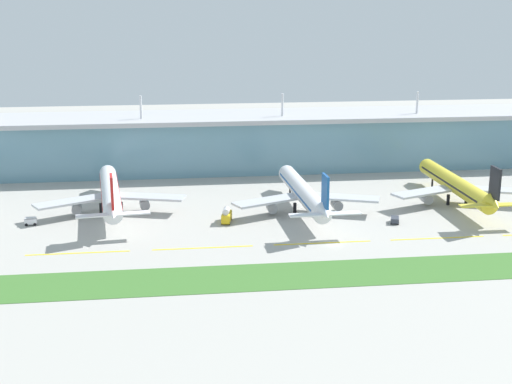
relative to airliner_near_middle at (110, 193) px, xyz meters
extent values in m
plane|color=#A8A59E|center=(64.92, -40.46, -6.45)|extent=(600.00, 600.00, 0.00)
cube|color=#6693A8|center=(64.92, 57.64, 3.93)|extent=(280.00, 28.00, 20.76)
cube|color=#B2B2B7|center=(64.92, 57.64, 15.21)|extent=(288.00, 34.00, 1.80)
cylinder|color=silver|center=(8.92, 52.04, 20.61)|extent=(0.90, 0.90, 9.00)
cylinder|color=silver|center=(64.92, 52.04, 20.61)|extent=(0.90, 0.90, 9.00)
cylinder|color=silver|center=(120.92, 52.04, 20.61)|extent=(0.90, 0.90, 9.00)
cylinder|color=white|center=(-0.16, 1.51, 0.05)|extent=(11.58, 55.09, 5.80)
cone|color=white|center=(-3.28, 30.74, 0.05)|extent=(5.90, 4.56, 5.51)
cone|color=white|center=(3.06, -28.71, 1.25)|extent=(5.61, 7.11, 5.72)
cube|color=red|center=(2.96, -27.71, 7.70)|extent=(1.37, 6.44, 9.50)
cube|color=white|center=(-2.46, -28.79, 1.05)|extent=(10.28, 4.24, 0.36)
cube|color=white|center=(8.48, -27.63, 1.05)|extent=(10.28, 4.24, 0.36)
cube|color=#B7BABF|center=(-11.62, -4.16, -1.26)|extent=(24.38, 17.30, 0.70)
cylinder|color=gray|center=(-10.58, -2.60, -4.05)|extent=(3.66, 4.81, 3.20)
cube|color=#B7BABF|center=(12.24, -1.61, -1.26)|extent=(24.94, 13.12, 0.70)
cylinder|color=gray|center=(10.89, -0.31, -4.05)|extent=(3.66, 4.81, 3.20)
cylinder|color=black|center=(-2.34, 21.94, -4.65)|extent=(0.70, 0.70, 3.60)
cylinder|color=black|center=(-3.03, -1.81, -4.65)|extent=(1.10, 1.10, 3.60)
cylinder|color=black|center=(3.34, -1.13, -4.65)|extent=(1.10, 1.10, 3.60)
cube|color=red|center=(-0.16, 1.51, 0.45)|extent=(11.04, 49.65, 0.60)
cylinder|color=white|center=(62.37, -6.16, 0.05)|extent=(7.48, 53.66, 5.80)
cone|color=white|center=(61.47, 22.58, 0.05)|extent=(5.63, 4.17, 5.51)
cone|color=white|center=(63.31, -35.90, 1.25)|extent=(5.14, 6.78, 5.72)
cube|color=#19519E|center=(63.28, -34.90, 7.70)|extent=(0.90, 6.42, 9.50)
cube|color=white|center=(57.79, -35.57, 1.05)|extent=(10.10, 3.51, 0.36)
cube|color=white|center=(68.79, -35.22, 1.05)|extent=(10.10, 3.51, 0.36)
cube|color=#B7BABF|center=(50.52, -10.96, -1.26)|extent=(24.70, 15.91, 0.70)
cylinder|color=gray|center=(51.67, -9.48, -4.05)|extent=(3.34, 4.60, 3.20)
cube|color=#B7BABF|center=(74.51, -10.20, -1.26)|extent=(24.87, 14.67, 0.70)
cylinder|color=gray|center=(73.26, -8.80, -4.05)|extent=(3.34, 4.60, 3.20)
cylinder|color=black|center=(61.74, 13.90, -4.65)|extent=(0.70, 0.70, 3.60)
cylinder|color=black|center=(59.27, -9.26, -4.65)|extent=(1.10, 1.10, 3.60)
cylinder|color=black|center=(65.67, -9.06, -4.65)|extent=(1.10, 1.10, 3.60)
cube|color=#19519E|center=(62.37, -6.16, 0.45)|extent=(7.35, 48.32, 0.60)
cylinder|color=yellow|center=(115.86, -2.50, 0.05)|extent=(6.24, 54.73, 5.80)
cone|color=yellow|center=(116.10, 26.84, 0.05)|extent=(5.54, 4.04, 5.51)
cone|color=yellow|center=(115.61, -32.84, 1.25)|extent=(4.98, 6.67, 5.72)
cube|color=black|center=(115.62, -31.84, 7.70)|extent=(0.75, 6.41, 9.50)
cube|color=yellow|center=(110.12, -32.30, 1.05)|extent=(10.03, 3.28, 0.36)
cube|color=yellow|center=(121.11, -32.39, 1.05)|extent=(10.03, 3.28, 0.36)
cube|color=#B7BABF|center=(103.82, -6.83, -1.26)|extent=(24.82, 15.13, 0.70)
cylinder|color=gray|center=(105.03, -5.40, -4.05)|extent=(3.24, 4.53, 3.20)
cube|color=#B7BABF|center=(127.82, -7.03, -1.26)|extent=(24.78, 15.46, 0.70)
cylinder|color=gray|center=(126.63, -5.57, -4.05)|extent=(3.24, 4.53, 3.20)
cylinder|color=black|center=(116.02, 18.00, -4.65)|extent=(0.70, 0.70, 3.60)
cylinder|color=black|center=(112.63, -5.48, -4.65)|extent=(1.10, 1.10, 3.60)
cylinder|color=black|center=(119.03, -5.53, -4.65)|extent=(1.10, 1.10, 3.60)
cube|color=black|center=(115.86, -2.50, 0.45)|extent=(6.24, 49.26, 0.60)
cube|color=yellow|center=(-6.08, -38.93, -6.43)|extent=(28.00, 0.70, 0.04)
cube|color=yellow|center=(27.92, -38.93, -6.43)|extent=(28.00, 0.70, 0.04)
cube|color=yellow|center=(61.92, -38.93, -6.43)|extent=(28.00, 0.70, 0.04)
cube|color=yellow|center=(95.92, -38.93, -6.43)|extent=(28.00, 0.70, 0.04)
cube|color=#3D702D|center=(64.92, -62.34, -6.40)|extent=(300.00, 18.00, 0.10)
cube|color=silver|center=(-23.45, -11.31, -5.20)|extent=(3.72, 2.05, 1.60)
cube|color=silver|center=(-23.45, -11.31, -4.05)|extent=(3.36, 2.03, 0.16)
cylinder|color=black|center=(-24.65, -12.21, -6.00)|extent=(0.92, 0.41, 0.90)
cylinder|color=black|center=(-24.76, -10.59, -6.00)|extent=(0.92, 0.41, 0.90)
cylinder|color=black|center=(-22.13, -12.03, -6.00)|extent=(0.92, 0.41, 0.90)
cylinder|color=black|center=(-22.25, -10.41, -6.00)|extent=(0.92, 0.41, 0.90)
cube|color=gold|center=(36.57, -15.80, -4.70)|extent=(3.97, 7.57, 2.60)
cylinder|color=silver|center=(36.41, -16.58, -2.50)|extent=(2.75, 4.32, 2.00)
cylinder|color=black|center=(35.92, -13.10, -6.00)|extent=(0.52, 0.95, 0.90)
cylinder|color=black|center=(38.21, -13.56, -6.00)|extent=(0.52, 0.95, 0.90)
cylinder|color=black|center=(34.93, -18.04, -6.00)|extent=(0.52, 0.95, 0.90)
cylinder|color=black|center=(37.22, -18.50, -6.00)|extent=(0.52, 0.95, 0.90)
cube|color=#333842|center=(88.30, -23.11, -5.30)|extent=(3.64, 4.92, 1.40)
cylinder|color=black|center=(87.75, -21.31, -6.00)|extent=(0.61, 0.96, 0.90)
cylinder|color=black|center=(89.80, -21.98, -6.00)|extent=(0.61, 0.96, 0.90)
cylinder|color=black|center=(86.80, -24.24, -6.00)|extent=(0.61, 0.96, 0.90)
cylinder|color=black|center=(88.86, -24.91, -6.00)|extent=(0.61, 0.96, 0.90)
camera|label=1|loc=(19.87, -222.59, 58.41)|focal=48.91mm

